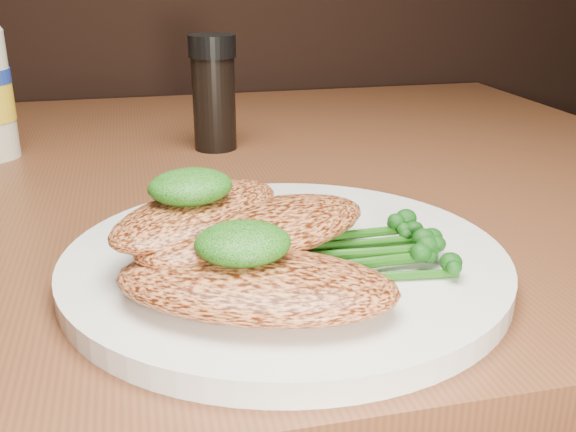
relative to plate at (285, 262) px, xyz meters
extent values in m
cylinder|color=white|center=(0.00, 0.00, 0.00)|extent=(0.29, 0.29, 0.01)
ellipsoid|color=#CE7441|center=(-0.03, -0.07, 0.02)|extent=(0.18, 0.14, 0.03)
ellipsoid|color=#CE7441|center=(-0.02, -0.01, 0.03)|extent=(0.18, 0.14, 0.02)
ellipsoid|color=#CE7441|center=(-0.05, 0.01, 0.04)|extent=(0.15, 0.15, 0.02)
ellipsoid|color=#0C3507|center=(-0.04, -0.05, 0.04)|extent=(0.06, 0.05, 0.02)
ellipsoid|color=#0C3507|center=(-0.06, 0.01, 0.05)|extent=(0.07, 0.06, 0.02)
camera|label=1|loc=(-0.09, -0.38, 0.18)|focal=41.51mm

